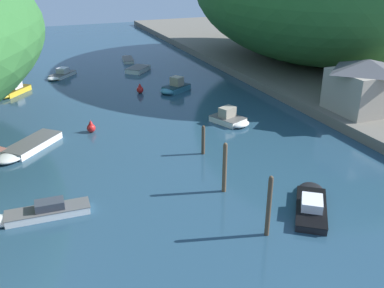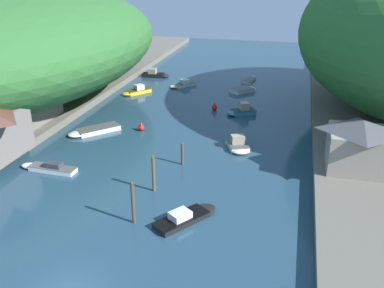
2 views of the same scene
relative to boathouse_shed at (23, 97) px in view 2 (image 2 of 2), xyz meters
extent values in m
plane|color=#234256|center=(19.86, 4.58, -3.90)|extent=(130.00, 130.00, 0.00)
cube|color=#666056|center=(-6.38, 4.58, -3.43)|extent=(22.00, 120.00, 0.94)
ellipsoid|color=#2D662D|center=(-7.48, 8.06, 5.01)|extent=(39.31, 55.04, 15.93)
cube|color=slate|center=(0.00, 0.00, -1.01)|extent=(6.27, 7.23, 3.90)
pyramid|color=#4C4C51|center=(0.00, 0.00, 1.85)|extent=(6.77, 7.81, 1.82)
cube|color=gray|center=(39.06, -4.37, -1.05)|extent=(5.78, 5.24, 3.81)
pyramid|color=#4C4C51|center=(39.06, -4.37, 1.39)|extent=(6.25, 5.66, 1.07)
cube|color=black|center=(7.40, 27.57, -3.61)|extent=(4.02, 2.15, 0.58)
ellipsoid|color=black|center=(9.35, 27.70, -3.61)|extent=(2.07, 1.94, 0.58)
cube|color=black|center=(7.40, 27.57, -3.31)|extent=(4.10, 2.20, 0.03)
cube|color=#9E937F|center=(7.28, 27.57, -2.86)|extent=(1.45, 1.42, 0.92)
cube|color=black|center=(24.73, -16.14, -3.68)|extent=(4.15, 4.78, 0.44)
ellipsoid|color=black|center=(26.09, -14.27, -3.68)|extent=(2.71, 2.86, 0.44)
cube|color=black|center=(24.73, -16.14, -3.44)|extent=(4.23, 4.87, 0.03)
cube|color=silver|center=(24.64, -16.26, -3.16)|extent=(1.95, 2.04, 0.60)
cube|color=white|center=(24.27, 21.81, -3.60)|extent=(3.90, 3.98, 0.60)
ellipsoid|color=white|center=(25.44, 23.08, -3.60)|extent=(2.66, 2.64, 0.60)
cube|color=#525252|center=(24.27, 21.81, -3.28)|extent=(3.98, 4.06, 0.03)
cube|color=teal|center=(25.96, 11.20, -3.58)|extent=(3.60, 3.13, 0.63)
ellipsoid|color=teal|center=(24.62, 10.43, -3.58)|extent=(2.21, 2.27, 0.63)
cube|color=#132A33|center=(25.96, 11.20, -3.25)|extent=(3.68, 3.19, 0.03)
cube|color=#9E937F|center=(26.05, 11.25, -2.75)|extent=(1.58, 1.65, 1.03)
cube|color=silver|center=(24.56, 28.57, -3.70)|extent=(2.02, 4.14, 0.40)
ellipsoid|color=silver|center=(24.86, 30.53, -3.70)|extent=(1.64, 2.17, 0.40)
cube|color=#504E4A|center=(24.56, 28.57, -3.48)|extent=(2.06, 4.23, 0.03)
cube|color=white|center=(9.82, -10.52, -3.67)|extent=(4.88, 1.56, 0.45)
ellipsoid|color=white|center=(7.41, -10.41, -3.67)|extent=(2.47, 1.39, 0.45)
cube|color=#525252|center=(9.82, -10.52, -3.43)|extent=(4.98, 1.59, 0.03)
cube|color=#333842|center=(9.97, -10.52, -3.18)|extent=(1.73, 1.02, 0.54)
cube|color=silver|center=(26.91, -0.32, -3.63)|extent=(3.05, 3.53, 0.54)
ellipsoid|color=silver|center=(27.48, -1.69, -3.63)|extent=(2.38, 2.12, 0.54)
cube|color=#504E4A|center=(26.91, -0.32, -3.34)|extent=(3.11, 3.60, 0.03)
cube|color=#9E937F|center=(26.88, -0.24, -2.88)|extent=(1.74, 1.51, 0.95)
cube|color=white|center=(9.57, 0.46, -3.61)|extent=(4.91, 5.11, 0.56)
ellipsoid|color=white|center=(7.85, -1.41, -3.61)|extent=(3.12, 3.16, 0.56)
cube|color=#525252|center=(9.57, 0.46, -3.32)|extent=(5.01, 5.21, 0.03)
cube|color=gold|center=(8.52, 17.17, -3.61)|extent=(3.68, 4.03, 0.57)
ellipsoid|color=gold|center=(7.31, 15.67, -3.61)|extent=(2.41, 2.47, 0.57)
cube|color=#4C3E0E|center=(8.52, 17.17, -3.31)|extent=(3.75, 4.11, 0.03)
cube|color=silver|center=(8.59, 17.27, -2.92)|extent=(1.73, 1.76, 0.80)
cube|color=white|center=(14.47, 22.99, -3.68)|extent=(3.71, 3.89, 0.42)
ellipsoid|color=white|center=(13.26, 21.62, -3.68)|extent=(2.44, 2.46, 0.42)
cube|color=#525252|center=(14.47, 22.99, -3.46)|extent=(3.79, 3.97, 0.03)
cube|color=silver|center=(14.55, 23.07, -3.13)|extent=(1.76, 1.76, 0.69)
cylinder|color=#4C3D2D|center=(21.02, -17.11, -2.12)|extent=(0.27, 0.27, 3.56)
sphere|color=#4C3D2D|center=(21.02, -17.11, -0.28)|extent=(0.24, 0.24, 0.24)
cylinder|color=brown|center=(20.93, -11.82, -2.23)|extent=(0.29, 0.29, 3.34)
sphere|color=brown|center=(20.93, -11.82, -0.50)|extent=(0.26, 0.26, 0.26)
cylinder|color=#4C3D2D|center=(21.99, -5.87, -2.78)|extent=(0.28, 0.28, 2.22)
sphere|color=#4C3D2D|center=(21.99, -5.87, -1.62)|extent=(0.25, 0.25, 0.25)
sphere|color=red|center=(21.81, 11.94, -3.50)|extent=(0.79, 0.79, 0.79)
cone|color=red|center=(21.81, 11.94, -2.91)|extent=(0.40, 0.40, 0.40)
sphere|color=red|center=(14.56, 2.04, -3.51)|extent=(0.76, 0.76, 0.76)
cone|color=red|center=(14.56, 2.04, -2.94)|extent=(0.38, 0.38, 0.38)
camera|label=1|loc=(9.67, -34.05, 10.42)|focal=40.00mm
camera|label=2|loc=(32.63, -44.20, 15.61)|focal=40.00mm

